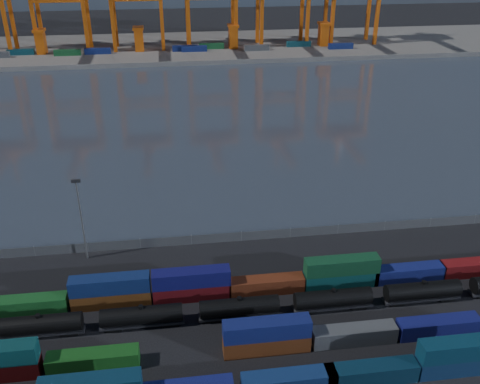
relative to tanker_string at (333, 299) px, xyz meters
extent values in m
plane|color=black|center=(-11.96, -4.94, -2.04)|extent=(700.00, 700.00, 0.00)
plane|color=#2F3744|center=(-11.96, 100.06, -2.04)|extent=(700.00, 700.00, 0.00)
cube|color=#514F4C|center=(-11.96, 205.06, -1.04)|extent=(700.00, 70.00, 2.00)
cube|color=navy|center=(-10.80, -15.68, -0.63)|extent=(13.07, 2.66, 2.83)
cube|color=#0B263A|center=(0.81, -15.68, -0.63)|extent=(13.07, 2.66, 2.83)
cube|color=#0F294F|center=(14.14, -15.68, -0.63)|extent=(13.07, 2.66, 2.83)
cube|color=#0D3146|center=(14.14, -15.68, 2.20)|extent=(13.07, 2.66, 2.83)
cube|color=#165318|center=(-37.68, -7.96, -0.64)|extent=(12.98, 2.64, 2.81)
cube|color=#5C2C12|center=(-12.52, -7.96, -0.64)|extent=(12.98, 2.64, 2.81)
cube|color=navy|center=(-12.52, -7.96, 2.17)|extent=(12.98, 2.64, 2.81)
cube|color=#474A4D|center=(0.98, -7.96, -0.64)|extent=(12.98, 2.64, 2.81)
cube|color=navy|center=(14.51, -7.96, -0.64)|extent=(12.98, 2.64, 2.81)
cube|color=#175620|center=(-49.85, 6.07, -0.63)|extent=(13.06, 2.66, 2.83)
cube|color=#5D3212|center=(-36.18, 6.07, -0.63)|extent=(13.06, 2.66, 2.83)
cube|color=navy|center=(-36.18, 6.07, 2.20)|extent=(13.06, 2.66, 2.83)
cube|color=#570D11|center=(-22.80, 6.07, -0.63)|extent=(13.06, 2.66, 2.83)
cube|color=#111156|center=(-22.80, 6.07, 2.20)|extent=(13.06, 2.66, 2.83)
cube|color=#632813|center=(-9.99, 6.07, -0.63)|extent=(13.06, 2.66, 2.83)
cube|color=#0D4343|center=(3.29, 6.07, -0.63)|extent=(13.06, 2.66, 2.83)
cube|color=#124627|center=(3.29, 6.07, 2.20)|extent=(13.06, 2.66, 2.83)
cube|color=navy|center=(15.65, 6.07, -0.63)|extent=(13.06, 2.66, 2.83)
cube|color=maroon|center=(28.48, 6.07, -0.63)|extent=(13.06, 2.66, 2.83)
cylinder|color=black|center=(-46.50, 0.00, 0.22)|extent=(12.76, 2.85, 2.85)
cylinder|color=black|center=(-46.50, 0.00, 1.79)|extent=(0.79, 0.79, 0.49)
cube|color=black|center=(-46.50, 0.00, -1.36)|extent=(13.25, 1.96, 0.39)
cube|color=black|center=(-50.92, 0.00, -1.75)|extent=(2.45, 1.77, 0.59)
cube|color=black|center=(-42.08, 0.00, -1.75)|extent=(2.45, 1.77, 0.59)
cylinder|color=black|center=(-31.00, 0.00, 0.22)|extent=(12.76, 2.85, 2.85)
cylinder|color=black|center=(-31.00, 0.00, 1.79)|extent=(0.79, 0.79, 0.49)
cube|color=black|center=(-31.00, 0.00, -1.36)|extent=(13.25, 1.96, 0.39)
cube|color=black|center=(-35.42, 0.00, -1.75)|extent=(2.45, 1.77, 0.59)
cube|color=black|center=(-26.58, 0.00, -1.75)|extent=(2.45, 1.77, 0.59)
cylinder|color=black|center=(-15.50, 0.00, 0.22)|extent=(12.76, 2.85, 2.85)
cylinder|color=black|center=(-15.50, 0.00, 1.79)|extent=(0.79, 0.79, 0.49)
cube|color=black|center=(-15.50, 0.00, -1.36)|extent=(13.25, 1.96, 0.39)
cube|color=black|center=(-19.92, 0.00, -1.75)|extent=(2.45, 1.77, 0.59)
cube|color=black|center=(-11.08, 0.00, -1.75)|extent=(2.45, 1.77, 0.59)
cylinder|color=black|center=(0.00, 0.00, 0.22)|extent=(12.76, 2.85, 2.85)
cylinder|color=black|center=(0.00, 0.00, 1.79)|extent=(0.79, 0.79, 0.49)
cube|color=black|center=(0.00, 0.00, -1.36)|extent=(13.25, 1.96, 0.39)
cube|color=black|center=(-4.42, 0.00, -1.75)|extent=(2.45, 1.77, 0.59)
cube|color=black|center=(4.42, 0.00, -1.75)|extent=(2.45, 1.77, 0.59)
cylinder|color=black|center=(15.50, 0.00, 0.22)|extent=(12.76, 2.85, 2.85)
cylinder|color=black|center=(15.50, 0.00, 1.79)|extent=(0.79, 0.79, 0.49)
cube|color=black|center=(15.50, 0.00, -1.36)|extent=(13.25, 1.96, 0.39)
cube|color=black|center=(11.08, 0.00, -1.75)|extent=(2.45, 1.77, 0.59)
cube|color=black|center=(19.92, 0.00, -1.75)|extent=(2.45, 1.77, 0.59)
cube|color=#595B5E|center=(-11.96, 23.06, -1.04)|extent=(160.00, 0.06, 2.00)
cylinder|color=slate|center=(-51.96, 23.06, -0.94)|extent=(0.12, 0.12, 2.20)
cylinder|color=slate|center=(-41.96, 23.06, -0.94)|extent=(0.12, 0.12, 2.20)
cylinder|color=slate|center=(-31.96, 23.06, -0.94)|extent=(0.12, 0.12, 2.20)
cylinder|color=slate|center=(-21.96, 23.06, -0.94)|extent=(0.12, 0.12, 2.20)
cylinder|color=slate|center=(-11.96, 23.06, -0.94)|extent=(0.12, 0.12, 2.20)
cylinder|color=slate|center=(-1.96, 23.06, -0.94)|extent=(0.12, 0.12, 2.20)
cylinder|color=slate|center=(8.04, 23.06, -0.94)|extent=(0.12, 0.12, 2.20)
cylinder|color=slate|center=(18.04, 23.06, -0.94)|extent=(0.12, 0.12, 2.20)
cylinder|color=slate|center=(28.04, 23.06, -0.94)|extent=(0.12, 0.12, 2.20)
cylinder|color=slate|center=(38.04, 23.06, -0.94)|extent=(0.12, 0.12, 2.20)
cylinder|color=slate|center=(-41.96, 21.06, 5.96)|extent=(0.36, 0.36, 16.00)
cube|color=black|center=(-41.96, 21.06, 14.26)|extent=(1.60, 0.40, 0.60)
cube|color=#C6510E|center=(-95.67, 193.91, 21.04)|extent=(1.64, 1.64, 46.17)
cube|color=#C6510E|center=(-95.67, 206.22, 21.04)|extent=(1.64, 1.64, 46.17)
cube|color=#C6510E|center=(-83.24, 193.91, 21.04)|extent=(1.64, 1.64, 46.17)
cube|color=#C6510E|center=(-83.24, 206.22, 21.04)|extent=(1.64, 1.64, 46.17)
cube|color=#C6510E|center=(-60.67, 193.91, 21.04)|extent=(1.64, 1.64, 46.17)
cube|color=#C6510E|center=(-60.67, 206.22, 21.04)|extent=(1.64, 1.64, 46.17)
cube|color=#C6510E|center=(-71.96, 193.91, 23.35)|extent=(22.57, 1.44, 1.44)
cube|color=#C6510E|center=(-48.24, 193.91, 21.04)|extent=(1.64, 1.64, 46.17)
cube|color=#C6510E|center=(-48.24, 206.22, 21.04)|extent=(1.64, 1.64, 46.17)
cube|color=#C6510E|center=(-25.67, 193.91, 21.04)|extent=(1.64, 1.64, 46.17)
cube|color=#C6510E|center=(-25.67, 206.22, 21.04)|extent=(1.64, 1.64, 46.17)
cube|color=#C6510E|center=(-13.24, 193.91, 21.04)|extent=(1.64, 1.64, 46.17)
cube|color=#C6510E|center=(-13.24, 206.22, 21.04)|extent=(1.64, 1.64, 46.17)
cube|color=#C6510E|center=(9.33, 193.91, 21.04)|extent=(1.64, 1.64, 46.17)
cube|color=#C6510E|center=(21.76, 193.91, 21.04)|extent=(1.64, 1.64, 46.17)
cube|color=#C6510E|center=(44.33, 193.91, 21.04)|extent=(1.64, 1.64, 46.17)
cube|color=#C6510E|center=(56.76, 193.91, 21.04)|extent=(1.64, 1.64, 46.17)
cube|color=#C6510E|center=(79.33, 193.91, 21.04)|extent=(1.64, 1.64, 46.17)
cube|color=navy|center=(-11.30, 189.74, 1.26)|extent=(12.00, 2.44, 2.60)
cube|color=navy|center=(59.39, 185.99, 1.26)|extent=(12.00, 2.44, 2.60)
cube|color=navy|center=(-15.60, 191.14, 1.26)|extent=(12.00, 2.44, 2.60)
cube|color=#0C3842|center=(-91.25, 193.54, 1.26)|extent=(12.00, 2.44, 2.60)
cube|color=#3F4244|center=(18.42, 187.77, 1.26)|extent=(12.00, 2.44, 2.60)
cube|color=#144C23|center=(-69.71, 189.26, 1.26)|extent=(12.00, 2.44, 2.60)
cube|color=navy|center=(-56.12, 190.59, 1.26)|extent=(12.00, 2.44, 2.60)
cube|color=#144C23|center=(-2.62, 194.54, 1.26)|extent=(12.00, 2.44, 2.60)
cube|color=#0C3842|center=(40.45, 193.89, 1.26)|extent=(12.00, 2.44, 2.60)
cube|color=#C6510E|center=(-81.96, 195.06, 4.96)|extent=(4.00, 6.00, 10.00)
cube|color=#C6510E|center=(-81.96, 195.06, 10.46)|extent=(5.00, 7.00, 1.20)
cube|color=#C6510E|center=(-36.96, 195.06, 4.96)|extent=(4.00, 6.00, 10.00)
cube|color=#C6510E|center=(-36.96, 195.06, 10.46)|extent=(5.00, 7.00, 1.20)
cube|color=#C6510E|center=(8.04, 195.06, 4.96)|extent=(4.00, 6.00, 10.00)
cube|color=#C6510E|center=(8.04, 195.06, 10.46)|extent=(5.00, 7.00, 1.20)
cube|color=#C6510E|center=(53.04, 195.06, 4.96)|extent=(4.00, 6.00, 10.00)
cube|color=#C6510E|center=(53.04, 195.06, 10.46)|extent=(5.00, 7.00, 1.20)
camera|label=1|loc=(-24.66, -67.41, 55.46)|focal=40.00mm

